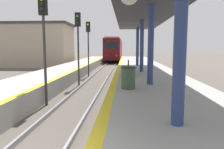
# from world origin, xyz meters

# --- Properties ---
(train) EXTENTS (2.74, 22.56, 4.37)m
(train) POSITION_xyz_m (0.00, 42.89, 2.22)
(train) COLOR black
(train) RESTS_ON ground
(signal_near) EXTENTS (0.36, 0.31, 4.88)m
(signal_near) POSITION_xyz_m (-1.37, 6.74, 3.39)
(signal_near) COLOR #2D2D2D
(signal_near) RESTS_ON ground
(signal_mid) EXTENTS (0.36, 0.31, 4.88)m
(signal_mid) POSITION_xyz_m (-0.96, 11.81, 3.39)
(signal_mid) COLOR #2D2D2D
(signal_mid) RESTS_ON ground
(signal_far) EXTENTS (0.36, 0.31, 4.88)m
(signal_far) POSITION_xyz_m (-1.13, 16.88, 3.39)
(signal_far) COLOR #2D2D2D
(signal_far) RESTS_ON ground
(station_canopy) EXTENTS (3.52, 21.47, 3.82)m
(station_canopy) POSITION_xyz_m (3.34, 10.08, 4.48)
(station_canopy) COLOR navy
(station_canopy) RESTS_ON platform_right
(trash_bin) EXTENTS (0.61, 0.61, 0.91)m
(trash_bin) POSITION_xyz_m (2.31, 6.23, 1.35)
(trash_bin) COLOR #384C38
(trash_bin) RESTS_ON platform_right
(bench) EXTENTS (0.44, 1.92, 0.92)m
(bench) POSITION_xyz_m (2.26, 10.91, 1.39)
(bench) COLOR #28282D
(bench) RESTS_ON platform_right
(station_building) EXTENTS (11.19, 5.89, 5.84)m
(station_building) POSITION_xyz_m (-10.70, 26.75, 2.94)
(station_building) COLOR tan
(station_building) RESTS_ON ground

